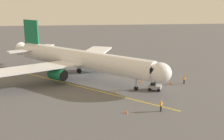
{
  "coord_description": "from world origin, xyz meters",
  "views": [
    {
      "loc": [
        -0.66,
        58.77,
        16.74
      ],
      "look_at": [
        -6.02,
        7.9,
        3.0
      ],
      "focal_mm": 43.86,
      "sensor_mm": 36.0,
      "label": 1
    }
  ],
  "objects_px": {
    "baggage_cart_portside": "(112,60)",
    "safety_cone_wing_port": "(115,91)",
    "safety_cone_nose_right": "(170,83)",
    "tug_near_nose": "(155,87)",
    "airplane": "(80,59)",
    "safety_cone_nose_left": "(127,111)",
    "ground_crew_wing_walker": "(184,80)",
    "safety_cone_wing_starboard": "(141,81)",
    "ground_crew_marshaller": "(161,106)"
  },
  "relations": [
    {
      "from": "ground_crew_marshaller",
      "to": "tug_near_nose",
      "type": "xyz_separation_m",
      "value": [
        -1.49,
        -9.53,
        -0.18
      ]
    },
    {
      "from": "ground_crew_wing_walker",
      "to": "baggage_cart_portside",
      "type": "relative_size",
      "value": 0.6
    },
    {
      "from": "ground_crew_wing_walker",
      "to": "safety_cone_nose_left",
      "type": "relative_size",
      "value": 3.11
    },
    {
      "from": "airplane",
      "to": "safety_cone_nose_right",
      "type": "height_order",
      "value": "airplane"
    },
    {
      "from": "ground_crew_marshaller",
      "to": "safety_cone_wing_port",
      "type": "xyz_separation_m",
      "value": [
        5.94,
        -8.81,
        -0.61
      ]
    },
    {
      "from": "safety_cone_nose_right",
      "to": "safety_cone_wing_port",
      "type": "distance_m",
      "value": 12.1
    },
    {
      "from": "safety_cone_nose_left",
      "to": "safety_cone_wing_port",
      "type": "bearing_deg",
      "value": -85.45
    },
    {
      "from": "tug_near_nose",
      "to": "safety_cone_wing_starboard",
      "type": "bearing_deg",
      "value": -72.01
    },
    {
      "from": "baggage_cart_portside",
      "to": "safety_cone_wing_port",
      "type": "xyz_separation_m",
      "value": [
        1.98,
        23.31,
        -0.38
      ]
    },
    {
      "from": "safety_cone_nose_left",
      "to": "safety_cone_nose_right",
      "type": "relative_size",
      "value": 1.0
    },
    {
      "from": "tug_near_nose",
      "to": "baggage_cart_portside",
      "type": "distance_m",
      "value": 23.23
    },
    {
      "from": "ground_crew_marshaller",
      "to": "ground_crew_wing_walker",
      "type": "xyz_separation_m",
      "value": [
        -8.31,
        -12.68,
        0.0
      ]
    },
    {
      "from": "tug_near_nose",
      "to": "baggage_cart_portside",
      "type": "bearing_deg",
      "value": -76.45
    },
    {
      "from": "ground_crew_marshaller",
      "to": "safety_cone_wing_starboard",
      "type": "xyz_separation_m",
      "value": [
        0.11,
        -14.47,
        -0.61
      ]
    },
    {
      "from": "ground_crew_wing_walker",
      "to": "safety_cone_wing_port",
      "type": "bearing_deg",
      "value": 15.22
    },
    {
      "from": "tug_near_nose",
      "to": "baggage_cart_portside",
      "type": "relative_size",
      "value": 0.95
    },
    {
      "from": "safety_cone_wing_port",
      "to": "safety_cone_nose_right",
      "type": "bearing_deg",
      "value": -161.22
    },
    {
      "from": "safety_cone_nose_left",
      "to": "safety_cone_nose_right",
      "type": "bearing_deg",
      "value": -129.87
    },
    {
      "from": "ground_crew_wing_walker",
      "to": "safety_cone_nose_left",
      "type": "bearing_deg",
      "value": 43.51
    },
    {
      "from": "ground_crew_marshaller",
      "to": "safety_cone_wing_port",
      "type": "relative_size",
      "value": 3.11
    },
    {
      "from": "ground_crew_wing_walker",
      "to": "safety_cone_wing_port",
      "type": "relative_size",
      "value": 3.11
    },
    {
      "from": "safety_cone_nose_right",
      "to": "safety_cone_wing_starboard",
      "type": "xyz_separation_m",
      "value": [
        5.63,
        -1.77,
        0.0
      ]
    },
    {
      "from": "ground_crew_marshaller",
      "to": "baggage_cart_portside",
      "type": "relative_size",
      "value": 0.6
    },
    {
      "from": "airplane",
      "to": "safety_cone_nose_right",
      "type": "distance_m",
      "value": 19.19
    },
    {
      "from": "ground_crew_wing_walker",
      "to": "baggage_cart_portside",
      "type": "distance_m",
      "value": 22.99
    },
    {
      "from": "tug_near_nose",
      "to": "safety_cone_nose_right",
      "type": "bearing_deg",
      "value": -141.85
    },
    {
      "from": "tug_near_nose",
      "to": "baggage_cart_portside",
      "type": "xyz_separation_m",
      "value": [
        5.44,
        -22.59,
        -0.05
      ]
    },
    {
      "from": "ground_crew_marshaller",
      "to": "baggage_cart_portside",
      "type": "height_order",
      "value": "ground_crew_marshaller"
    },
    {
      "from": "ground_crew_marshaller",
      "to": "baggage_cart_portside",
      "type": "distance_m",
      "value": 32.36
    },
    {
      "from": "safety_cone_nose_right",
      "to": "baggage_cart_portside",
      "type": "bearing_deg",
      "value": -63.99
    },
    {
      "from": "airplane",
      "to": "safety_cone_nose_right",
      "type": "bearing_deg",
      "value": 160.19
    },
    {
      "from": "airplane",
      "to": "baggage_cart_portside",
      "type": "relative_size",
      "value": 11.69
    },
    {
      "from": "safety_cone_nose_right",
      "to": "tug_near_nose",
      "type": "bearing_deg",
      "value": 38.15
    },
    {
      "from": "ground_crew_marshaller",
      "to": "safety_cone_nose_left",
      "type": "height_order",
      "value": "ground_crew_marshaller"
    },
    {
      "from": "ground_crew_wing_walker",
      "to": "safety_cone_wing_starboard",
      "type": "height_order",
      "value": "ground_crew_wing_walker"
    },
    {
      "from": "airplane",
      "to": "ground_crew_wing_walker",
      "type": "bearing_deg",
      "value": 162.66
    },
    {
      "from": "ground_crew_marshaller",
      "to": "safety_cone_nose_left",
      "type": "distance_m",
      "value": 5.26
    },
    {
      "from": "ground_crew_wing_walker",
      "to": "baggage_cart_portside",
      "type": "xyz_separation_m",
      "value": [
        12.26,
        -19.44,
        -0.23
      ]
    },
    {
      "from": "safety_cone_nose_right",
      "to": "safety_cone_wing_starboard",
      "type": "relative_size",
      "value": 1.0
    },
    {
      "from": "baggage_cart_portside",
      "to": "airplane",
      "type": "bearing_deg",
      "value": 57.71
    },
    {
      "from": "safety_cone_nose_left",
      "to": "airplane",
      "type": "bearing_deg",
      "value": -70.09
    },
    {
      "from": "safety_cone_nose_right",
      "to": "safety_cone_wing_port",
      "type": "bearing_deg",
      "value": 18.78
    },
    {
      "from": "safety_cone_nose_right",
      "to": "ground_crew_marshaller",
      "type": "bearing_deg",
      "value": 66.51
    },
    {
      "from": "safety_cone_wing_port",
      "to": "safety_cone_wing_starboard",
      "type": "relative_size",
      "value": 1.0
    },
    {
      "from": "baggage_cart_portside",
      "to": "safety_cone_wing_port",
      "type": "distance_m",
      "value": 23.4
    },
    {
      "from": "airplane",
      "to": "safety_cone_wing_port",
      "type": "bearing_deg",
      "value": 121.34
    },
    {
      "from": "baggage_cart_portside",
      "to": "safety_cone_nose_right",
      "type": "distance_m",
      "value": 21.61
    },
    {
      "from": "tug_near_nose",
      "to": "safety_cone_wing_port",
      "type": "xyz_separation_m",
      "value": [
        7.43,
        0.73,
        -0.43
      ]
    },
    {
      "from": "airplane",
      "to": "safety_cone_nose_left",
      "type": "bearing_deg",
      "value": 109.91
    },
    {
      "from": "tug_near_nose",
      "to": "safety_cone_nose_left",
      "type": "distance_m",
      "value": 11.8
    }
  ]
}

